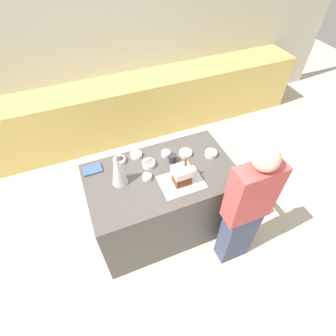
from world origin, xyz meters
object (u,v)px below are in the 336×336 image
(decorative_tree, at_px, (118,168))
(candy_bowl_near_tray_right, at_px, (149,164))
(gingerbread_house, at_px, (182,175))
(candy_bowl_far_right, at_px, (119,160))
(candy_bowl_beside_tree, at_px, (166,153))
(candy_bowl_front_corner, at_px, (136,155))
(mug, at_px, (172,158))
(baking_tray, at_px, (181,182))
(candy_bowl_far_left, at_px, (186,153))
(cookbook, at_px, (92,170))
(person, at_px, (245,210))
(candy_bowl_near_tray_left, at_px, (211,153))
(candy_bowl_center_rear, at_px, (147,177))

(decorative_tree, distance_m, candy_bowl_near_tray_right, 0.38)
(gingerbread_house, distance_m, candy_bowl_far_right, 0.69)
(candy_bowl_beside_tree, bearing_deg, candy_bowl_front_corner, 161.80)
(gingerbread_house, xyz_separation_m, mug, (0.03, 0.29, -0.07))
(baking_tray, bearing_deg, candy_bowl_far_left, 59.50)
(cookbook, relative_size, person, 0.12)
(candy_bowl_far_left, bearing_deg, person, -73.04)
(gingerbread_house, xyz_separation_m, cookbook, (-0.76, 0.48, -0.10))
(candy_bowl_far_right, xyz_separation_m, cookbook, (-0.28, -0.01, -0.01))
(baking_tray, height_order, candy_bowl_front_corner, candy_bowl_front_corner)
(baking_tray, bearing_deg, candy_bowl_near_tray_left, 27.04)
(candy_bowl_front_corner, bearing_deg, candy_bowl_far_right, -176.01)
(candy_bowl_center_rear, bearing_deg, mug, 21.51)
(decorative_tree, height_order, candy_bowl_beside_tree, decorative_tree)
(candy_bowl_near_tray_right, xyz_separation_m, cookbook, (-0.54, 0.14, -0.01))
(gingerbread_house, distance_m, candy_bowl_near_tray_right, 0.40)
(candy_bowl_far_right, relative_size, candy_bowl_near_tray_left, 0.98)
(decorative_tree, xyz_separation_m, candy_bowl_center_rear, (0.25, -0.06, -0.17))
(decorative_tree, distance_m, candy_bowl_front_corner, 0.41)
(candy_bowl_far_right, bearing_deg, person, -46.13)
(gingerbread_house, bearing_deg, person, -46.36)
(baking_tray, bearing_deg, candy_bowl_center_rear, 149.71)
(baking_tray, xyz_separation_m, candy_bowl_far_right, (-0.47, 0.49, 0.02))
(candy_bowl_near_tray_left, height_order, candy_bowl_far_left, candy_bowl_near_tray_left)
(candy_bowl_center_rear, xyz_separation_m, person, (0.73, -0.63, -0.11))
(candy_bowl_beside_tree, xyz_separation_m, cookbook, (-0.76, 0.07, -0.01))
(decorative_tree, height_order, candy_bowl_far_right, decorative_tree)
(decorative_tree, bearing_deg, candy_bowl_center_rear, -13.12)
(candy_bowl_near_tray_right, height_order, cookbook, candy_bowl_near_tray_right)
(candy_bowl_far_right, height_order, candy_bowl_near_tray_left, candy_bowl_near_tray_left)
(decorative_tree, xyz_separation_m, candy_bowl_far_right, (0.06, 0.26, -0.17))
(candy_bowl_near_tray_left, xyz_separation_m, mug, (-0.41, 0.07, 0.02))
(gingerbread_house, xyz_separation_m, candy_bowl_front_corner, (-0.29, 0.50, -0.09))
(gingerbread_house, relative_size, decorative_tree, 0.73)
(candy_bowl_beside_tree, bearing_deg, mug, -76.36)
(candy_bowl_near_tray_right, bearing_deg, candy_bowl_far_left, 0.11)
(candy_bowl_center_rear, bearing_deg, candy_bowl_beside_tree, 39.36)
(decorative_tree, distance_m, person, 1.22)
(baking_tray, relative_size, candy_bowl_near_tray_left, 3.22)
(candy_bowl_near_tray_right, height_order, candy_bowl_near_tray_left, candy_bowl_near_tray_left)
(baking_tray, bearing_deg, person, -46.31)
(candy_bowl_far_right, bearing_deg, candy_bowl_near_tray_right, -31.14)
(candy_bowl_beside_tree, distance_m, candy_bowl_front_corner, 0.31)
(candy_bowl_near_tray_right, relative_size, mug, 1.58)
(candy_bowl_beside_tree, bearing_deg, candy_bowl_far_left, -20.66)
(candy_bowl_center_rear, distance_m, person, 0.96)
(candy_bowl_beside_tree, relative_size, candy_bowl_center_rear, 1.11)
(candy_bowl_far_right, height_order, mug, mug)
(candy_bowl_far_right, bearing_deg, candy_bowl_far_left, -13.20)
(decorative_tree, xyz_separation_m, candy_bowl_front_corner, (0.25, 0.28, -0.17))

